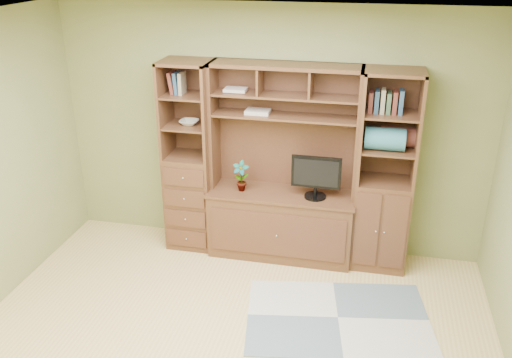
% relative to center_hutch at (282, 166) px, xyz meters
% --- Properties ---
extents(room, '(4.60, 4.10, 2.64)m').
position_rel_center_hutch_xyz_m(room, '(-0.18, -1.73, 0.28)').
color(room, '#D7B471').
rests_on(room, ground).
extents(center_hutch, '(1.54, 0.53, 2.05)m').
position_rel_center_hutch_xyz_m(center_hutch, '(0.00, 0.00, 0.00)').
color(center_hutch, '#4F2F1B').
rests_on(center_hutch, ground).
extents(left_tower, '(0.50, 0.45, 2.05)m').
position_rel_center_hutch_xyz_m(left_tower, '(-1.00, 0.04, 0.00)').
color(left_tower, '#4F2F1B').
rests_on(left_tower, ground).
extents(right_tower, '(0.55, 0.45, 2.05)m').
position_rel_center_hutch_xyz_m(right_tower, '(1.02, 0.04, 0.00)').
color(right_tower, '#4F2F1B').
rests_on(right_tower, ground).
extents(rug, '(1.79, 1.34, 0.01)m').
position_rel_center_hutch_xyz_m(rug, '(0.70, -0.99, -1.02)').
color(rug, '#929897').
rests_on(rug, ground).
extents(monitor, '(0.50, 0.23, 0.61)m').
position_rel_center_hutch_xyz_m(monitor, '(0.35, -0.03, 0.01)').
color(monitor, black).
rests_on(monitor, center_hutch).
extents(orchid, '(0.17, 0.12, 0.33)m').
position_rel_center_hutch_xyz_m(orchid, '(-0.42, -0.03, -0.13)').
color(orchid, '#A15136').
rests_on(orchid, center_hutch).
extents(magazines, '(0.24, 0.18, 0.04)m').
position_rel_center_hutch_xyz_m(magazines, '(-0.27, 0.09, 0.53)').
color(magazines, '#BCABA0').
rests_on(magazines, center_hutch).
extents(bowl, '(0.19, 0.19, 0.05)m').
position_rel_center_hutch_xyz_m(bowl, '(-0.99, 0.04, 0.39)').
color(bowl, beige).
rests_on(bowl, left_tower).
extents(blanket_teal, '(0.38, 0.22, 0.22)m').
position_rel_center_hutch_xyz_m(blanket_teal, '(0.99, -0.01, 0.37)').
color(blanket_teal, '#2F6C7B').
rests_on(blanket_teal, right_tower).
extents(blanket_red, '(0.35, 0.19, 0.19)m').
position_rel_center_hutch_xyz_m(blanket_red, '(1.12, 0.12, 0.36)').
color(blanket_red, brown).
rests_on(blanket_red, right_tower).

